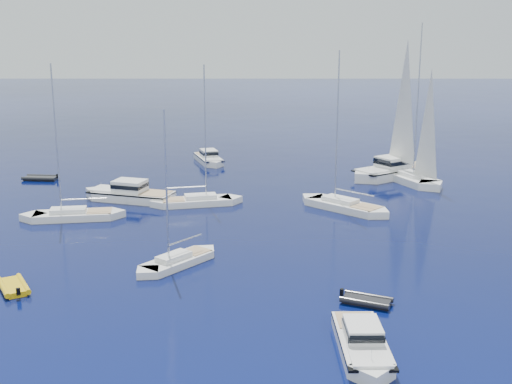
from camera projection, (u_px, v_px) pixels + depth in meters
The scene contains 13 objects.
ground at pixel (275, 353), 35.23m from camera, with size 400.00×400.00×0.00m, color #09155A.
motor_cruiser_near at pixel (362, 353), 35.26m from camera, with size 2.50×8.16×2.14m, color silver, non-canonical shape.
motor_cruiser_centre at pixel (129, 200), 66.68m from camera, with size 3.13×10.24×2.69m, color silver, non-canonical shape.
motor_cruiser_distant at pixel (391, 177), 77.03m from camera, with size 3.67×12.01×3.15m, color silver, non-canonical shape.
motor_cruiser_horizon at pixel (209, 163), 85.36m from camera, with size 2.53×8.28×2.17m, color silver, non-canonical shape.
sailboat_fore at pixel (177, 265), 48.40m from camera, with size 2.13×8.19×12.04m, color silver, non-canonical shape.
sailboat_mid_r at pixel (344, 209), 63.28m from camera, with size 2.76×10.61×15.60m, color white, non-canonical shape.
sailboat_mid_l at pixel (73, 219), 60.10m from camera, with size 2.58×9.93×14.59m, color silver, non-canonical shape.
sailboat_centre at pixel (197, 205), 64.98m from camera, with size 2.51×9.66×14.19m, color white, non-canonical shape.
sailboat_sails_r at pixel (406, 181), 75.07m from camera, with size 3.23×12.42×18.25m, color white, non-canonical shape.
tender_yellow at pixel (14, 290), 43.84m from camera, with size 1.99×3.63×0.95m, color gold, non-canonical shape.
tender_grey_near at pixel (366, 304), 41.55m from camera, with size 1.85×3.30×0.95m, color black, non-canonical shape.
tender_grey_far at pixel (41, 180), 75.69m from camera, with size 2.20×4.09×0.95m, color black, non-canonical shape.
Camera 1 is at (-0.96, -32.09, 16.94)m, focal length 46.04 mm.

